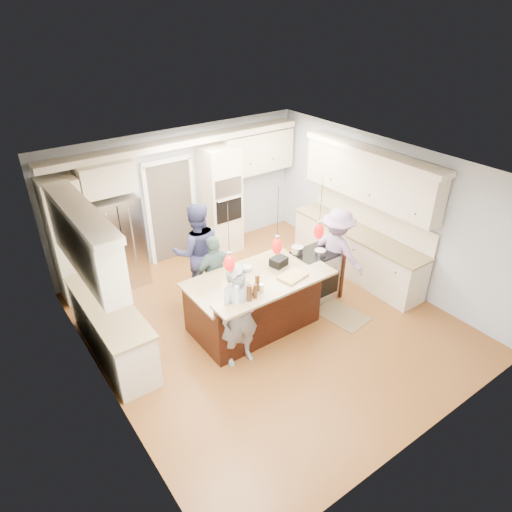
% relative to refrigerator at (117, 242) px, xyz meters
% --- Properties ---
extents(ground_plane, '(6.00, 6.00, 0.00)m').
position_rel_refrigerator_xyz_m(ground_plane, '(1.55, -2.64, -0.90)').
color(ground_plane, brown).
rests_on(ground_plane, ground).
extents(room_shell, '(5.54, 6.04, 2.72)m').
position_rel_refrigerator_xyz_m(room_shell, '(1.55, -2.64, 0.92)').
color(room_shell, '#B2BCC6').
rests_on(room_shell, ground).
extents(refrigerator, '(0.90, 0.70, 1.80)m').
position_rel_refrigerator_xyz_m(refrigerator, '(0.00, 0.00, 0.00)').
color(refrigerator, '#B7B7BC').
rests_on(refrigerator, ground).
extents(oven_column, '(0.72, 0.69, 2.30)m').
position_rel_refrigerator_xyz_m(oven_column, '(2.30, 0.03, 0.25)').
color(oven_column, beige).
rests_on(oven_column, ground).
extents(back_upper_cabinets, '(5.30, 0.61, 2.54)m').
position_rel_refrigerator_xyz_m(back_upper_cabinets, '(0.80, 0.12, 0.77)').
color(back_upper_cabinets, beige).
rests_on(back_upper_cabinets, ground).
extents(right_counter_run, '(0.64, 3.10, 2.51)m').
position_rel_refrigerator_xyz_m(right_counter_run, '(3.99, -2.34, 0.16)').
color(right_counter_run, beige).
rests_on(right_counter_run, ground).
extents(left_cabinets, '(0.64, 2.30, 2.51)m').
position_rel_refrigerator_xyz_m(left_cabinets, '(-0.89, -1.84, 0.16)').
color(left_cabinets, beige).
rests_on(left_cabinets, ground).
extents(kitchen_island, '(2.10, 1.46, 1.12)m').
position_rel_refrigerator_xyz_m(kitchen_island, '(1.30, -2.57, -0.42)').
color(kitchen_island, black).
rests_on(kitchen_island, ground).
extents(island_range, '(0.82, 0.71, 0.92)m').
position_rel_refrigerator_xyz_m(island_range, '(2.71, -2.49, -0.44)').
color(island_range, '#B7B7BC').
rests_on(island_range, ground).
extents(pendant_lights, '(1.75, 0.15, 1.03)m').
position_rel_refrigerator_xyz_m(pendant_lights, '(1.30, -3.15, 0.90)').
color(pendant_lights, black).
rests_on(pendant_lights, ground).
extents(person_bar_end, '(0.66, 0.47, 1.69)m').
position_rel_refrigerator_xyz_m(person_bar_end, '(0.65, -3.13, -0.05)').
color(person_bar_end, gray).
rests_on(person_bar_end, ground).
extents(person_far_left, '(1.08, 0.96, 1.85)m').
position_rel_refrigerator_xyz_m(person_far_left, '(1.02, -1.25, 0.02)').
color(person_far_left, navy).
rests_on(person_far_left, ground).
extents(person_far_right, '(0.86, 0.37, 1.45)m').
position_rel_refrigerator_xyz_m(person_far_right, '(1.05, -1.79, -0.17)').
color(person_far_right, slate).
rests_on(person_far_right, ground).
extents(person_range_side, '(0.86, 1.19, 1.66)m').
position_rel_refrigerator_xyz_m(person_range_side, '(3.15, -2.57, -0.07)').
color(person_range_side, '#A07FAB').
rests_on(person_range_side, ground).
extents(floor_rug, '(0.71, 0.94, 0.01)m').
position_rel_refrigerator_xyz_m(floor_rug, '(2.72, -3.25, -0.89)').
color(floor_rug, olive).
rests_on(floor_rug, ground).
extents(water_bottle, '(0.07, 0.07, 0.31)m').
position_rel_refrigerator_xyz_m(water_bottle, '(0.57, -3.19, 0.38)').
color(water_bottle, silver).
rests_on(water_bottle, kitchen_island).
extents(beer_bottle_a, '(0.07, 0.07, 0.23)m').
position_rel_refrigerator_xyz_m(beer_bottle_a, '(0.87, -3.22, 0.33)').
color(beer_bottle_a, '#45220C').
rests_on(beer_bottle_a, kitchen_island).
extents(beer_bottle_b, '(0.08, 0.08, 0.26)m').
position_rel_refrigerator_xyz_m(beer_bottle_b, '(0.76, -3.23, 0.35)').
color(beer_bottle_b, '#45220C').
rests_on(beer_bottle_b, kitchen_island).
extents(beer_bottle_c, '(0.07, 0.07, 0.27)m').
position_rel_refrigerator_xyz_m(beer_bottle_c, '(1.01, -3.08, 0.35)').
color(beer_bottle_c, '#45220C').
rests_on(beer_bottle_c, kitchen_island).
extents(drink_can, '(0.07, 0.07, 0.13)m').
position_rel_refrigerator_xyz_m(drink_can, '(1.03, -3.14, 0.29)').
color(drink_can, '#B7B7BC').
rests_on(drink_can, kitchen_island).
extents(cutting_board, '(0.48, 0.38, 0.03)m').
position_rel_refrigerator_xyz_m(cutting_board, '(1.66, -3.11, 0.24)').
color(cutting_board, tan).
rests_on(cutting_board, kitchen_island).
extents(pot_large, '(0.21, 0.21, 0.13)m').
position_rel_refrigerator_xyz_m(pot_large, '(2.44, -2.30, 0.08)').
color(pot_large, '#B7B7BC').
rests_on(pot_large, island_range).
extents(pot_small, '(0.20, 0.20, 0.10)m').
position_rel_refrigerator_xyz_m(pot_small, '(2.72, -2.59, 0.07)').
color(pot_small, '#B7B7BC').
rests_on(pot_small, island_range).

